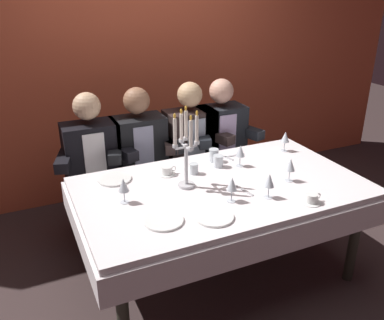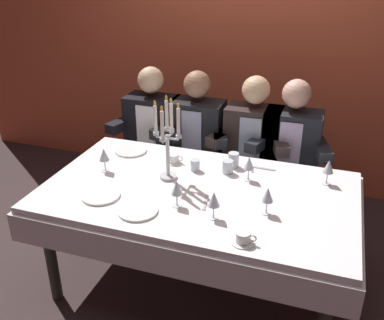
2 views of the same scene
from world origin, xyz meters
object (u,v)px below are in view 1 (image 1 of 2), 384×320
wine_glass_2 (232,185)px  seated_diner_1 (139,148)px  dining_table (221,200)px  dinner_plate_0 (114,179)px  seated_diner_0 (92,155)px  dinner_plate_2 (214,217)px  water_tumbler_2 (214,155)px  water_tumbler_0 (194,169)px  seated_diner_3 (220,135)px  coffee_cup_1 (311,199)px  wine_glass_0 (290,165)px  candelabra (186,150)px  wine_glass_5 (240,152)px  water_tumbler_1 (218,161)px  dinner_plate_1 (163,221)px  coffee_cup_0 (167,171)px  wine_glass_1 (124,186)px  wine_glass_4 (285,137)px  wine_glass_3 (269,181)px  seated_diner_2 (190,140)px

wine_glass_2 → seated_diner_1: bearing=102.4°
wine_glass_2 → dining_table: bearing=76.3°
dinner_plate_0 → seated_diner_0: (-0.05, 0.52, -0.01)m
dinner_plate_2 → water_tumbler_2: 0.82m
dining_table → water_tumbler_0: size_ratio=25.26×
seated_diner_0 → seated_diner_3: same height
water_tumbler_0 → seated_diner_0: (-0.59, 0.65, -0.04)m
coffee_cup_1 → wine_glass_0: bearing=78.6°
wine_glass_0 → water_tumbler_2: (-0.32, 0.51, -0.07)m
candelabra → seated_diner_0: 0.97m
candelabra → wine_glass_5: (0.49, 0.14, -0.15)m
water_tumbler_1 → dining_table: bearing=-113.1°
dinner_plate_1 → dinner_plate_2: 0.29m
coffee_cup_0 → coffee_cup_1: same height
dining_table → dinner_plate_1: dinner_plate_1 is taller
dinner_plate_1 → wine_glass_1: 0.35m
coffee_cup_1 → seated_diner_1: (-0.68, 1.33, -0.03)m
wine_glass_2 → seated_diner_1: size_ratio=0.13×
wine_glass_0 → coffee_cup_1: bearing=-101.4°
dinner_plate_1 → dining_table: bearing=27.6°
water_tumbler_1 → coffee_cup_0: 0.39m
dinner_plate_2 → wine_glass_4: (0.98, 0.68, 0.11)m
water_tumbler_2 → seated_diner_1: bearing=129.7°
wine_glass_4 → water_tumbler_0: (-0.84, -0.09, -0.08)m
wine_glass_4 → water_tumbler_0: wine_glass_4 is taller
seated_diner_3 → seated_diner_0: bearing=180.0°
wine_glass_0 → seated_diner_0: size_ratio=0.13×
dinner_plate_2 → wine_glass_3: (0.42, 0.08, 0.11)m
wine_glass_2 → coffee_cup_1: wine_glass_2 is taller
coffee_cup_0 → seated_diner_1: bearing=92.1°
wine_glass_0 → coffee_cup_0: (-0.72, 0.44, -0.09)m
dinner_plate_0 → wine_glass_4: bearing=-1.8°
seated_diner_1 → wine_glass_4: bearing=-28.3°
water_tumbler_0 → seated_diner_1: size_ratio=0.06×
wine_glass_0 → wine_glass_3: (-0.27, -0.14, 0.00)m
coffee_cup_1 → seated_diner_1: seated_diner_1 is taller
water_tumbler_0 → coffee_cup_1: size_ratio=0.58×
coffee_cup_0 → seated_diner_0: bearing=124.9°
water_tumbler_1 → water_tumbler_2: (0.01, 0.10, 0.01)m
wine_glass_4 → seated_diner_3: bearing=117.1°
coffee_cup_0 → coffee_cup_1: 0.99m
wine_glass_4 → water_tumbler_2: wine_glass_4 is taller
wine_glass_1 → seated_diner_1: size_ratio=0.13×
water_tumbler_2 → coffee_cup_1: size_ratio=0.75×
seated_diner_2 → wine_glass_0: bearing=-74.5°
dining_table → water_tumbler_0: (-0.10, 0.24, 0.16)m
wine_glass_5 → coffee_cup_1: bearing=-79.9°
dining_table → seated_diner_1: size_ratio=1.56×
candelabra → wine_glass_0: candelabra is taller
water_tumbler_2 → seated_diner_2: bearing=86.6°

